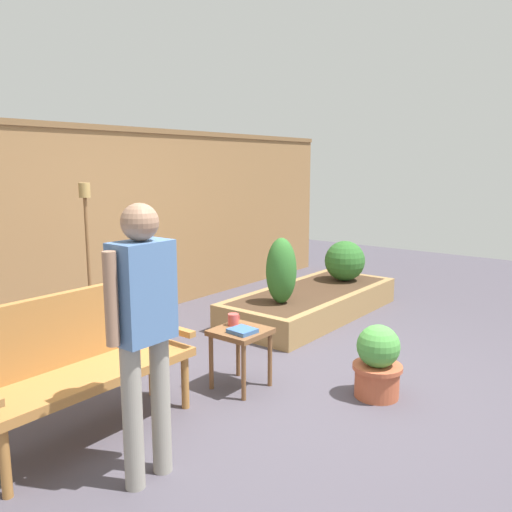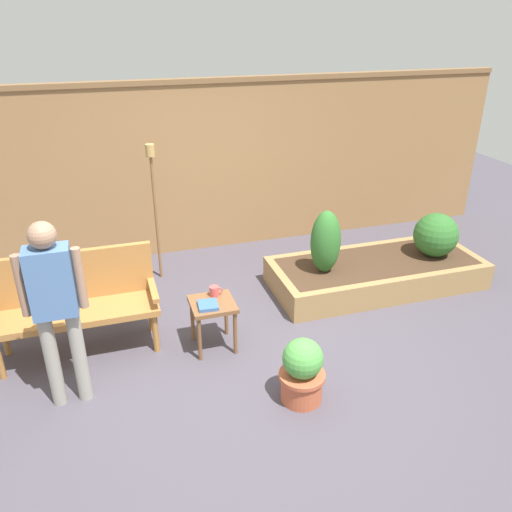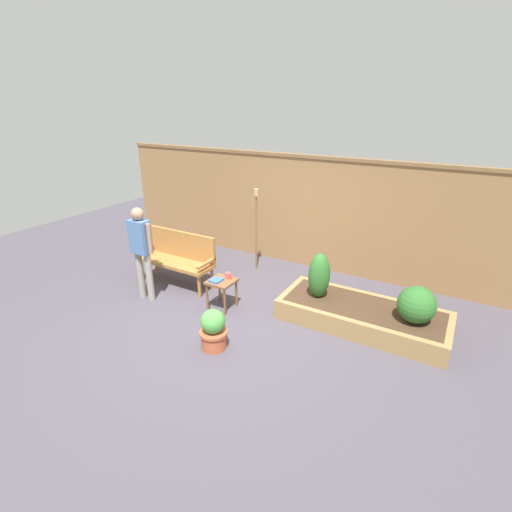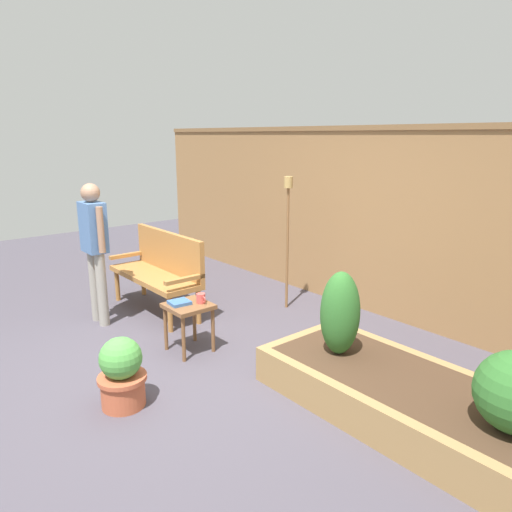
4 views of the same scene
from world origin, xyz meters
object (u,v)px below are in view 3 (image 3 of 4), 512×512
(book_on_table, at_px, (216,280))
(cup_on_table, at_px, (228,276))
(shrub_near_bench, at_px, (319,276))
(tiki_torch, at_px, (256,215))
(side_table, at_px, (222,285))
(potted_boxwood, at_px, (213,330))
(garden_bench, at_px, (178,254))
(shrub_far_corner, at_px, (417,305))
(person_by_bench, at_px, (141,246))

(book_on_table, bearing_deg, cup_on_table, 64.15)
(shrub_near_bench, bearing_deg, tiki_torch, 149.42)
(side_table, height_order, tiki_torch, tiki_torch)
(cup_on_table, height_order, shrub_near_bench, shrub_near_bench)
(potted_boxwood, relative_size, shrub_near_bench, 0.81)
(book_on_table, bearing_deg, garden_bench, 163.81)
(cup_on_table, bearing_deg, book_on_table, -120.45)
(garden_bench, distance_m, tiki_torch, 1.60)
(book_on_table, distance_m, tiki_torch, 1.75)
(garden_bench, distance_m, shrub_far_corner, 3.95)
(cup_on_table, relative_size, shrub_near_bench, 0.18)
(potted_boxwood, height_order, person_by_bench, person_by_bench)
(garden_bench, distance_m, shrub_near_bench, 2.57)
(garden_bench, bearing_deg, book_on_table, -20.80)
(shrub_near_bench, bearing_deg, garden_bench, -175.08)
(book_on_table, height_order, shrub_near_bench, shrub_near_bench)
(side_table, distance_m, person_by_bench, 1.43)
(garden_bench, xyz_separation_m, potted_boxwood, (1.70, -1.29, -0.27))
(garden_bench, relative_size, cup_on_table, 11.62)
(book_on_table, distance_m, shrub_near_bench, 1.58)
(tiki_torch, xyz_separation_m, person_by_bench, (-0.99, -1.94, -0.17))
(side_table, distance_m, shrub_far_corner, 2.82)
(book_on_table, bearing_deg, tiki_torch, 102.43)
(tiki_torch, bearing_deg, side_table, -79.87)
(cup_on_table, xyz_separation_m, tiki_torch, (-0.33, 1.45, 0.57))
(garden_bench, distance_m, potted_boxwood, 2.15)
(garden_bench, height_order, book_on_table, garden_bench)
(side_table, relative_size, tiki_torch, 0.30)
(side_table, height_order, potted_boxwood, potted_boxwood)
(tiki_torch, distance_m, person_by_bench, 2.18)
(side_table, bearing_deg, shrub_near_bench, 23.07)
(potted_boxwood, bearing_deg, garden_bench, 142.73)
(book_on_table, relative_size, shrub_far_corner, 0.37)
(shrub_far_corner, bearing_deg, shrub_near_bench, 180.00)
(book_on_table, relative_size, person_by_bench, 0.12)
(tiki_torch, bearing_deg, shrub_near_bench, -30.58)
(garden_bench, height_order, person_by_bench, person_by_bench)
(side_table, distance_m, tiki_torch, 1.74)
(shrub_near_bench, xyz_separation_m, person_by_bench, (-2.64, -0.96, 0.28))
(cup_on_table, bearing_deg, person_by_bench, -159.50)
(potted_boxwood, height_order, shrub_far_corner, shrub_far_corner)
(garden_bench, height_order, shrub_near_bench, shrub_near_bench)
(side_table, bearing_deg, person_by_bench, -163.40)
(cup_on_table, height_order, tiki_torch, tiki_torch)
(cup_on_table, bearing_deg, shrub_far_corner, 9.87)
(side_table, height_order, book_on_table, book_on_table)
(person_by_bench, bearing_deg, potted_boxwood, -17.14)
(shrub_near_bench, xyz_separation_m, tiki_torch, (-1.65, 0.98, 0.45))
(shrub_far_corner, relative_size, tiki_torch, 0.32)
(shrub_far_corner, bearing_deg, person_by_bench, -166.54)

